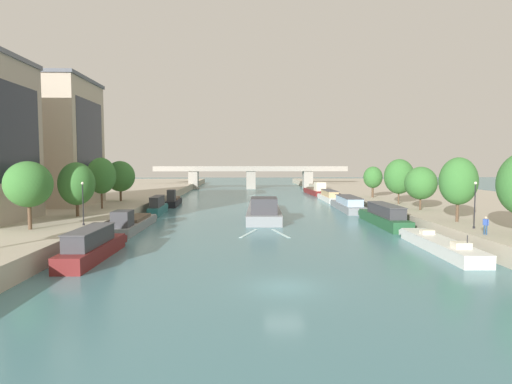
{
  "coord_description": "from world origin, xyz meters",
  "views": [
    {
      "loc": [
        -2.72,
        -26.3,
        8.09
      ],
      "look_at": [
        0.0,
        54.24,
        2.35
      ],
      "focal_mm": 29.05,
      "sensor_mm": 36.0,
      "label": 1
    }
  ],
  "objects_px": {
    "moored_boat_right_lone": "(439,245)",
    "bridge_far": "(251,175)",
    "moored_boat_left_end": "(92,246)",
    "lamppost_left_bank": "(83,202)",
    "moored_boat_left_second": "(174,201)",
    "lamppost_right_bank": "(475,203)",
    "moored_boat_left_downstream": "(158,207)",
    "tree_right_distant": "(373,177)",
    "tree_right_nearest": "(399,177)",
    "moored_boat_right_gap_after": "(329,196)",
    "tree_left_distant": "(28,184)",
    "person_on_quay": "(486,224)",
    "tree_left_past_mid": "(120,176)",
    "moored_boat_left_far": "(133,223)",
    "tree_left_second": "(77,184)",
    "tree_right_midway": "(458,181)",
    "tree_right_by_lamp": "(421,183)",
    "moored_boat_right_end": "(316,191)",
    "moored_boat_right_second": "(384,216)",
    "tree_left_third": "(101,176)",
    "barge_midriver": "(264,210)"
  },
  "relations": [
    {
      "from": "tree_left_past_mid",
      "to": "moored_boat_right_gap_after",
      "type": "bearing_deg",
      "value": 24.25
    },
    {
      "from": "bridge_far",
      "to": "lamppost_left_bank",
      "type": "bearing_deg",
      "value": -102.51
    },
    {
      "from": "tree_right_distant",
      "to": "person_on_quay",
      "type": "relative_size",
      "value": 3.5
    },
    {
      "from": "moored_boat_left_far",
      "to": "moored_boat_left_downstream",
      "type": "xyz_separation_m",
      "value": [
        -0.12,
        15.39,
        0.35
      ]
    },
    {
      "from": "tree_right_midway",
      "to": "person_on_quay",
      "type": "xyz_separation_m",
      "value": [
        -1.71,
        -8.11,
        -3.47
      ]
    },
    {
      "from": "barge_midriver",
      "to": "moored_boat_right_end",
      "type": "distance_m",
      "value": 45.53
    },
    {
      "from": "moored_boat_left_second",
      "to": "tree_right_nearest",
      "type": "height_order",
      "value": "tree_right_nearest"
    },
    {
      "from": "moored_boat_right_lone",
      "to": "bridge_far",
      "type": "bearing_deg",
      "value": 99.59
    },
    {
      "from": "moored_boat_left_downstream",
      "to": "person_on_quay",
      "type": "height_order",
      "value": "person_on_quay"
    },
    {
      "from": "moored_boat_left_far",
      "to": "moored_boat_left_second",
      "type": "distance_m",
      "value": 28.2
    },
    {
      "from": "moored_boat_left_far",
      "to": "moored_boat_right_gap_after",
      "type": "xyz_separation_m",
      "value": [
        31.57,
        37.04,
        0.13
      ]
    },
    {
      "from": "moored_boat_left_second",
      "to": "tree_right_by_lamp",
      "type": "distance_m",
      "value": 43.77
    },
    {
      "from": "moored_boat_left_end",
      "to": "tree_right_midway",
      "type": "relative_size",
      "value": 1.66
    },
    {
      "from": "moored_boat_right_end",
      "to": "tree_left_third",
      "type": "distance_m",
      "value": 60.53
    },
    {
      "from": "moored_boat_left_downstream",
      "to": "tree_right_distant",
      "type": "bearing_deg",
      "value": 15.34
    },
    {
      "from": "moored_boat_right_lone",
      "to": "moored_boat_right_end",
      "type": "relative_size",
      "value": 0.88
    },
    {
      "from": "moored_boat_left_end",
      "to": "lamppost_left_bank",
      "type": "relative_size",
      "value": 2.6
    },
    {
      "from": "lamppost_right_bank",
      "to": "person_on_quay",
      "type": "relative_size",
      "value": 2.81
    },
    {
      "from": "tree_left_distant",
      "to": "lamppost_right_bank",
      "type": "height_order",
      "value": "tree_left_distant"
    },
    {
      "from": "moored_boat_right_end",
      "to": "bridge_far",
      "type": "xyz_separation_m",
      "value": [
        -16.09,
        23.24,
        3.43
      ]
    },
    {
      "from": "lamppost_left_bank",
      "to": "tree_left_past_mid",
      "type": "bearing_deg",
      "value": 98.49
    },
    {
      "from": "moored_boat_right_lone",
      "to": "lamppost_right_bank",
      "type": "relative_size",
      "value": 3.15
    },
    {
      "from": "moored_boat_right_lone",
      "to": "lamppost_left_bank",
      "type": "relative_size",
      "value": 3.23
    },
    {
      "from": "person_on_quay",
      "to": "bridge_far",
      "type": "bearing_deg",
      "value": 101.59
    },
    {
      "from": "barge_midriver",
      "to": "tree_right_midway",
      "type": "xyz_separation_m",
      "value": [
        20.08,
        -18.03,
        5.05
      ]
    },
    {
      "from": "moored_boat_left_downstream",
      "to": "tree_left_second",
      "type": "xyz_separation_m",
      "value": [
        -6.38,
        -15.43,
        4.38
      ]
    },
    {
      "from": "tree_left_third",
      "to": "lamppost_right_bank",
      "type": "relative_size",
      "value": 1.55
    },
    {
      "from": "tree_left_distant",
      "to": "tree_right_distant",
      "type": "distance_m",
      "value": 56.82
    },
    {
      "from": "tree_right_midway",
      "to": "moored_boat_left_end",
      "type": "bearing_deg",
      "value": -165.57
    },
    {
      "from": "moored_boat_left_second",
      "to": "lamppost_right_bank",
      "type": "height_order",
      "value": "lamppost_right_bank"
    },
    {
      "from": "tree_right_midway",
      "to": "moored_boat_left_far",
      "type": "bearing_deg",
      "value": 170.77
    },
    {
      "from": "moored_boat_right_gap_after",
      "to": "moored_boat_left_end",
      "type": "bearing_deg",
      "value": -120.66
    },
    {
      "from": "tree_right_midway",
      "to": "tree_left_past_mid",
      "type": "bearing_deg",
      "value": 149.6
    },
    {
      "from": "moored_boat_left_downstream",
      "to": "person_on_quay",
      "type": "relative_size",
      "value": 6.24
    },
    {
      "from": "moored_boat_left_end",
      "to": "tree_right_by_lamp",
      "type": "bearing_deg",
      "value": 29.09
    },
    {
      "from": "moored_boat_right_gap_after",
      "to": "bridge_far",
      "type": "height_order",
      "value": "bridge_far"
    },
    {
      "from": "lamppost_right_bank",
      "to": "bridge_far",
      "type": "bearing_deg",
      "value": 102.61
    },
    {
      "from": "lamppost_left_bank",
      "to": "person_on_quay",
      "type": "relative_size",
      "value": 2.74
    },
    {
      "from": "tree_left_distant",
      "to": "person_on_quay",
      "type": "height_order",
      "value": "tree_left_distant"
    },
    {
      "from": "moored_boat_left_far",
      "to": "moored_boat_right_gap_after",
      "type": "height_order",
      "value": "moored_boat_left_far"
    },
    {
      "from": "tree_left_second",
      "to": "tree_right_midway",
      "type": "distance_m",
      "value": 43.39
    },
    {
      "from": "tree_left_past_mid",
      "to": "tree_right_by_lamp",
      "type": "bearing_deg",
      "value": -17.98
    },
    {
      "from": "moored_boat_right_gap_after",
      "to": "tree_right_nearest",
      "type": "distance_m",
      "value": 24.79
    },
    {
      "from": "tree_right_midway",
      "to": "tree_right_distant",
      "type": "distance_m",
      "value": 31.59
    },
    {
      "from": "moored_boat_left_second",
      "to": "moored_boat_right_lone",
      "type": "relative_size",
      "value": 0.77
    },
    {
      "from": "moored_boat_left_far",
      "to": "person_on_quay",
      "type": "height_order",
      "value": "person_on_quay"
    },
    {
      "from": "tree_right_midway",
      "to": "tree_right_nearest",
      "type": "relative_size",
      "value": 1.0
    },
    {
      "from": "moored_boat_right_second",
      "to": "tree_right_nearest",
      "type": "bearing_deg",
      "value": 60.81
    },
    {
      "from": "tree_left_distant",
      "to": "tree_left_second",
      "type": "xyz_separation_m",
      "value": [
        0.7,
        9.69,
        -0.45
      ]
    },
    {
      "from": "tree_right_distant",
      "to": "lamppost_left_bank",
      "type": "relative_size",
      "value": 1.28
    }
  ]
}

